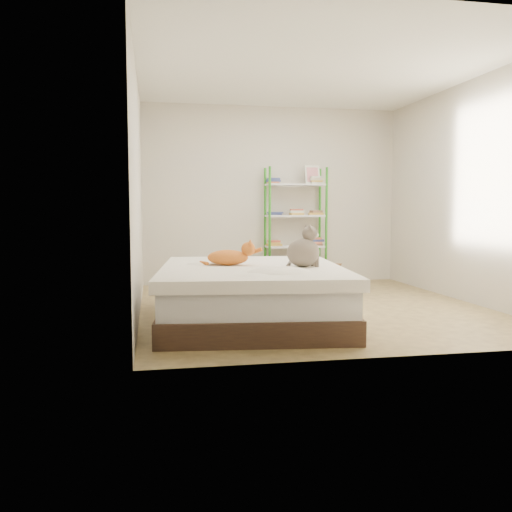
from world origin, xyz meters
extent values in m
cube|color=tan|center=(0.00, 0.00, 0.00)|extent=(3.80, 4.20, 0.01)
cube|color=white|center=(0.00, 0.00, 2.60)|extent=(3.80, 4.20, 0.01)
cube|color=beige|center=(0.00, 2.10, 1.30)|extent=(3.80, 0.01, 2.60)
cube|color=beige|center=(0.00, -2.10, 1.30)|extent=(3.80, 0.01, 2.60)
cube|color=beige|center=(-1.90, 0.00, 1.30)|extent=(0.01, 4.20, 2.60)
cube|color=beige|center=(1.90, 0.00, 1.30)|extent=(0.01, 4.20, 2.60)
cube|color=#4B3423|center=(-0.82, -0.67, 0.11)|extent=(1.91, 2.29, 0.21)
cube|color=white|center=(-0.82, -0.67, 0.33)|extent=(1.86, 2.22, 0.23)
cube|color=white|center=(-0.82, -0.67, 0.50)|extent=(1.95, 2.33, 0.11)
cylinder|color=#2C8B1F|center=(-0.12, 1.72, 0.85)|extent=(0.04, 0.04, 1.70)
cylinder|color=#2C8B1F|center=(-0.12, 2.04, 0.85)|extent=(0.04, 0.04, 1.70)
cylinder|color=#2C8B1F|center=(0.72, 1.72, 0.85)|extent=(0.04, 0.04, 1.70)
cylinder|color=#2C8B1F|center=(0.72, 2.04, 0.85)|extent=(0.04, 0.04, 1.70)
cube|color=silver|center=(0.30, 1.88, 0.10)|extent=(0.86, 0.34, 0.02)
cube|color=silver|center=(0.30, 1.88, 0.55)|extent=(0.86, 0.34, 0.02)
cube|color=silver|center=(0.30, 1.88, 1.00)|extent=(0.86, 0.34, 0.02)
cube|color=silver|center=(0.30, 1.88, 1.45)|extent=(0.86, 0.34, 0.02)
cube|color=#B84D32|center=(0.00, 1.88, 0.16)|extent=(0.20, 0.16, 0.09)
cube|color=#B84D32|center=(0.30, 1.88, 0.16)|extent=(0.20, 0.16, 0.09)
cube|color=#B84D32|center=(0.60, 1.88, 0.16)|extent=(0.20, 0.16, 0.09)
cube|color=#B84D32|center=(0.00, 1.88, 0.61)|extent=(0.20, 0.16, 0.09)
cube|color=#B84D32|center=(0.60, 1.88, 0.61)|extent=(0.20, 0.16, 0.09)
cube|color=#B84D32|center=(0.00, 1.88, 1.06)|extent=(0.20, 0.16, 0.09)
cube|color=#B84D32|center=(0.30, 1.88, 1.06)|extent=(0.20, 0.16, 0.09)
cube|color=#B84D32|center=(0.60, 1.88, 1.06)|extent=(0.20, 0.16, 0.09)
cube|color=#B84D32|center=(0.00, 1.88, 1.51)|extent=(0.20, 0.16, 0.09)
cube|color=#B84D32|center=(0.60, 1.88, 1.51)|extent=(0.20, 0.16, 0.09)
cube|color=white|center=(0.57, 1.93, 1.60)|extent=(0.22, 0.09, 0.28)
cube|color=red|center=(0.57, 1.92, 1.60)|extent=(0.17, 0.06, 0.21)
cube|color=#A47647|center=(0.43, 1.17, 0.17)|extent=(0.49, 0.40, 0.34)
cube|color=#462B7D|center=(0.42, 0.98, 0.16)|extent=(0.29, 0.02, 0.07)
cube|color=#A47647|center=(0.43, 0.98, 0.34)|extent=(0.49, 0.16, 0.11)
cube|color=white|center=(-1.06, 1.85, 0.16)|extent=(0.32, 0.29, 0.32)
cube|color=white|center=(-1.06, 1.85, 0.34)|extent=(0.36, 0.33, 0.03)
camera|label=1|loc=(-1.75, -5.80, 1.10)|focal=38.00mm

